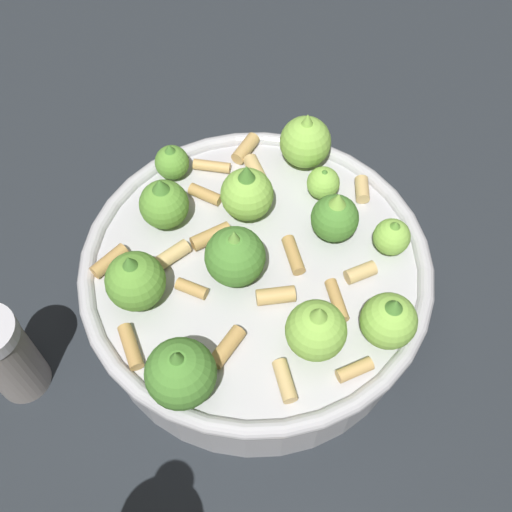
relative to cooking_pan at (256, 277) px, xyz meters
name	(u,v)px	position (x,y,z in m)	size (l,w,h in m)	color
ground_plane	(256,305)	(0.00, 0.00, -0.05)	(2.40, 2.40, 0.00)	#23282D
cooking_pan	(256,277)	(0.00, 0.00, 0.00)	(0.27, 0.27, 0.12)	#B7B7BC
pepper_shaker	(6,356)	(0.19, 0.04, 0.00)	(0.04, 0.04, 0.09)	gray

